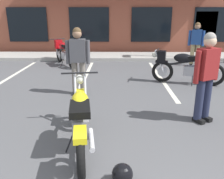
% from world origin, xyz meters
% --- Properties ---
extents(ground_plane, '(80.00, 80.00, 0.00)m').
position_xyz_m(ground_plane, '(0.00, 3.39, 0.00)').
color(ground_plane, '#515154').
extents(sidewalk_kerb, '(22.00, 1.80, 0.14)m').
position_xyz_m(sidewalk_kerb, '(0.00, 10.39, 0.07)').
color(sidewalk_kerb, '#A8A59E').
rests_on(sidewalk_kerb, ground_plane).
extents(brick_storefront_building, '(15.81, 6.47, 4.15)m').
position_xyz_m(brick_storefront_building, '(0.00, 14.56, 2.08)').
color(brick_storefront_building, brown).
rests_on(brick_storefront_building, ground_plane).
extents(painted_stall_lines, '(7.49, 4.80, 0.01)m').
position_xyz_m(painted_stall_lines, '(0.00, 6.79, 0.00)').
color(painted_stall_lines, silver).
rests_on(painted_stall_lines, ground_plane).
extents(motorcycle_foreground_classic, '(0.73, 2.10, 0.98)m').
position_xyz_m(motorcycle_foreground_classic, '(-0.76, 2.55, 0.46)').
color(motorcycle_foreground_classic, black).
rests_on(motorcycle_foreground_classic, ground_plane).
extents(motorcycle_red_sportbike, '(2.06, 0.91, 0.98)m').
position_xyz_m(motorcycle_red_sportbike, '(1.76, 6.08, 0.53)').
color(motorcycle_red_sportbike, black).
rests_on(motorcycle_red_sportbike, ground_plane).
extents(motorcycle_black_cruiser, '(1.32, 1.88, 0.98)m').
position_xyz_m(motorcycle_black_cruiser, '(-2.32, 8.78, 0.53)').
color(motorcycle_black_cruiser, black).
rests_on(motorcycle_black_cruiser, ground_plane).
extents(person_in_black_shirt, '(0.60, 0.28, 1.68)m').
position_xyz_m(person_in_black_shirt, '(-1.16, 5.06, 0.95)').
color(person_in_black_shirt, black).
rests_on(person_in_black_shirt, ground_plane).
extents(person_by_back_row, '(0.60, 0.37, 1.68)m').
position_xyz_m(person_by_back_row, '(2.90, 8.65, 0.95)').
color(person_by_back_row, black).
rests_on(person_by_back_row, ground_plane).
extents(person_near_building, '(0.57, 0.41, 1.68)m').
position_xyz_m(person_near_building, '(1.42, 3.49, 0.95)').
color(person_near_building, black).
rests_on(person_near_building, ground_plane).
extents(helmet_on_pavement, '(0.26, 0.26, 0.26)m').
position_xyz_m(helmet_on_pavement, '(-0.15, 1.68, 0.13)').
color(helmet_on_pavement, black).
rests_on(helmet_on_pavement, ground_plane).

